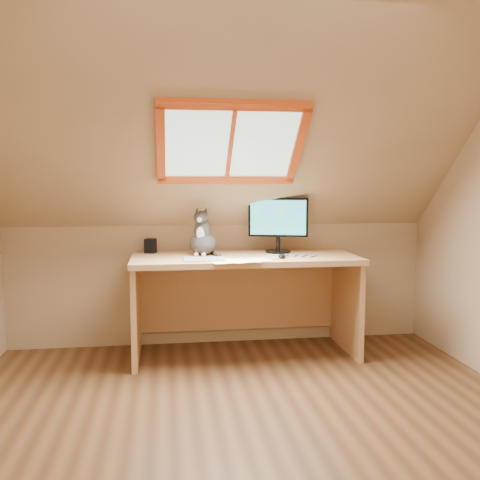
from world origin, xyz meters
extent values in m
plane|color=brown|center=(0.00, 0.00, 0.00)|extent=(3.50, 3.50, 0.00)
cube|color=tan|center=(0.00, -1.75, 1.20)|extent=(3.50, 0.02, 2.40)
cube|color=tan|center=(0.00, 1.75, 0.50)|extent=(3.50, 0.02, 1.00)
cube|color=tan|center=(0.00, 0.97, 1.70)|extent=(3.50, 1.56, 1.41)
cube|color=#B2E0CC|center=(0.00, 1.05, 1.63)|extent=(0.90, 0.53, 0.48)
cube|color=#D84E14|center=(0.00, 1.05, 1.63)|extent=(1.02, 0.64, 0.59)
cube|color=tan|center=(0.15, 1.38, 0.77)|extent=(1.73, 0.76, 0.04)
cube|color=tan|center=(-0.69, 1.38, 0.37)|extent=(0.04, 0.68, 0.75)
cube|color=tan|center=(0.99, 1.38, 0.37)|extent=(0.04, 0.68, 0.75)
cube|color=tan|center=(0.15, 1.73, 0.37)|extent=(1.63, 0.03, 0.52)
cylinder|color=black|center=(0.44, 1.51, 0.80)|extent=(0.20, 0.20, 0.02)
cylinder|color=black|center=(0.44, 1.51, 0.86)|extent=(0.03, 0.03, 0.11)
cube|color=black|center=(0.44, 1.51, 1.08)|extent=(0.47, 0.16, 0.31)
cube|color=blue|center=(0.44, 1.49, 1.08)|extent=(0.43, 0.13, 0.28)
ellipsoid|color=#423D3B|center=(-0.17, 1.46, 0.88)|extent=(0.27, 0.30, 0.18)
ellipsoid|color=#423D3B|center=(-0.17, 1.45, 0.98)|extent=(0.17, 0.17, 0.19)
ellipsoid|color=silver|center=(-0.19, 1.39, 0.96)|extent=(0.07, 0.06, 0.11)
ellipsoid|color=#423D3B|center=(-0.19, 1.41, 1.09)|extent=(0.13, 0.12, 0.10)
sphere|color=silver|center=(-0.20, 1.37, 1.07)|extent=(0.04, 0.04, 0.04)
cone|color=#423D3B|center=(-0.21, 1.44, 1.14)|extent=(0.06, 0.06, 0.06)
cone|color=#423D3B|center=(-0.15, 1.42, 1.14)|extent=(0.06, 0.06, 0.06)
cube|color=black|center=(-0.58, 1.63, 0.85)|extent=(0.10, 0.10, 0.12)
cube|color=#B2B2B7|center=(-0.18, 1.16, 0.80)|extent=(0.30, 0.22, 0.01)
ellipsoid|color=black|center=(0.40, 1.18, 0.81)|extent=(0.09, 0.11, 0.03)
cube|color=white|center=(0.08, 1.12, 0.79)|extent=(0.33, 0.27, 0.00)
cube|color=white|center=(0.08, 1.12, 0.79)|extent=(0.32, 0.24, 0.00)
cube|color=white|center=(0.08, 1.12, 0.80)|extent=(0.35, 0.30, 0.00)
camera|label=1|loc=(-0.46, -2.69, 1.35)|focal=40.00mm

